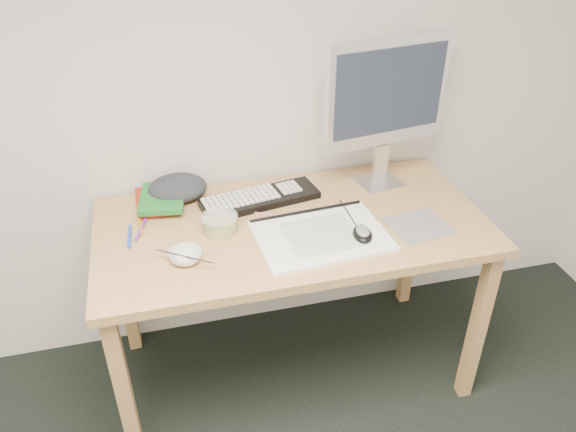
# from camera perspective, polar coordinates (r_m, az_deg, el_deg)

# --- Properties ---
(room_shell) EXTENTS (3.60, 3.60, 3.60)m
(room_shell) POSITION_cam_1_polar(r_m,az_deg,el_deg) (0.42, 22.53, -16.02)
(room_shell) COLOR silver
(room_shell) RESTS_ON ground
(desk) EXTENTS (1.40, 0.70, 0.75)m
(desk) POSITION_cam_1_polar(r_m,az_deg,el_deg) (2.07, 0.43, -2.55)
(desk) COLOR tan
(desk) RESTS_ON ground
(mousepad) EXTENTS (0.22, 0.21, 0.00)m
(mousepad) POSITION_cam_1_polar(r_m,az_deg,el_deg) (2.06, 13.16, -0.98)
(mousepad) COLOR gray
(mousepad) RESTS_ON desk
(sketchpad) EXTENTS (0.47, 0.35, 0.01)m
(sketchpad) POSITION_cam_1_polar(r_m,az_deg,el_deg) (1.94, 3.40, -2.05)
(sketchpad) COLOR white
(sketchpad) RESTS_ON desk
(keyboard) EXTENTS (0.47, 0.22, 0.03)m
(keyboard) POSITION_cam_1_polar(r_m,az_deg,el_deg) (2.14, -2.88, 1.75)
(keyboard) COLOR black
(keyboard) RESTS_ON desk
(monitor) EXTENTS (0.50, 0.18, 0.58)m
(monitor) POSITION_cam_1_polar(r_m,az_deg,el_deg) (2.15, 10.04, 11.87)
(monitor) COLOR silver
(monitor) RESTS_ON desk
(mouse) EXTENTS (0.08, 0.12, 0.04)m
(mouse) POSITION_cam_1_polar(r_m,az_deg,el_deg) (1.94, 7.60, -1.56)
(mouse) COLOR black
(mouse) RESTS_ON sketchpad
(rice_bowl) EXTENTS (0.13, 0.13, 0.03)m
(rice_bowl) POSITION_cam_1_polar(r_m,az_deg,el_deg) (1.86, -10.34, -4.06)
(rice_bowl) COLOR silver
(rice_bowl) RESTS_ON desk
(chopsticks) EXTENTS (0.18, 0.13, 0.02)m
(chopsticks) POSITION_cam_1_polar(r_m,az_deg,el_deg) (1.82, -10.43, -4.07)
(chopsticks) COLOR silver
(chopsticks) RESTS_ON rice_bowl
(fruit_tub) EXTENTS (0.16, 0.16, 0.06)m
(fruit_tub) POSITION_cam_1_polar(r_m,az_deg,el_deg) (1.98, -6.93, -0.77)
(fruit_tub) COLOR gold
(fruit_tub) RESTS_ON desk
(book_red) EXTENTS (0.16, 0.22, 0.02)m
(book_red) POSITION_cam_1_polar(r_m,az_deg,el_deg) (2.19, -13.07, 1.51)
(book_red) COLOR maroon
(book_red) RESTS_ON desk
(book_green) EXTENTS (0.19, 0.24, 0.02)m
(book_green) POSITION_cam_1_polar(r_m,az_deg,el_deg) (2.16, -12.65, 1.82)
(book_green) COLOR #1A6B26
(book_green) RESTS_ON book_red
(cloth_lump) EXTENTS (0.22, 0.20, 0.08)m
(cloth_lump) POSITION_cam_1_polar(r_m,az_deg,el_deg) (2.20, -11.16, 2.79)
(cloth_lump) COLOR #23242A
(cloth_lump) RESTS_ON desk
(pencil_pink) EXTENTS (0.16, 0.08, 0.01)m
(pencil_pink) POSITION_cam_1_polar(r_m,az_deg,el_deg) (2.06, -1.23, 0.11)
(pencil_pink) COLOR pink
(pencil_pink) RESTS_ON desk
(pencil_tan) EXTENTS (0.12, 0.15, 0.01)m
(pencil_tan) POSITION_cam_1_polar(r_m,az_deg,el_deg) (2.03, -0.10, -0.49)
(pencil_tan) COLOR tan
(pencil_tan) RESTS_ON desk
(pencil_black) EXTENTS (0.18, 0.01, 0.01)m
(pencil_black) POSITION_cam_1_polar(r_m,az_deg,el_deg) (2.07, 2.03, 0.24)
(pencil_black) COLOR black
(pencil_black) RESTS_ON desk
(marker_blue) EXTENTS (0.02, 0.13, 0.01)m
(marker_blue) POSITION_cam_1_polar(r_m,az_deg,el_deg) (2.02, -15.79, -1.99)
(marker_blue) COLOR #204AB0
(marker_blue) RESTS_ON desk
(marker_orange) EXTENTS (0.02, 0.13, 0.01)m
(marker_orange) POSITION_cam_1_polar(r_m,az_deg,el_deg) (2.07, -14.77, -0.83)
(marker_orange) COLOR orange
(marker_orange) RESTS_ON desk
(marker_purple) EXTENTS (0.05, 0.13, 0.01)m
(marker_purple) POSITION_cam_1_polar(r_m,az_deg,el_deg) (2.04, -14.69, -1.33)
(marker_purple) COLOR #7B2792
(marker_purple) RESTS_ON desk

